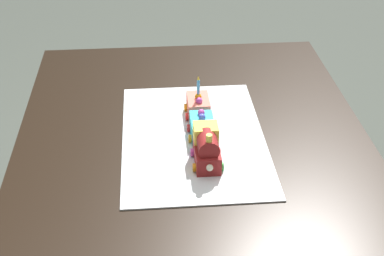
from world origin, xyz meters
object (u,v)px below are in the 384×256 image
object	(u,v)px
dining_table	(195,181)
cake_locomotive	(207,148)
cake_car_hopper_coral	(198,106)
cake_car_caboose_turquoise	(202,127)
birthday_candle	(198,85)

from	to	relation	value
dining_table	cake_locomotive	size ratio (longest dim) A/B	10.00
dining_table	cake_car_hopper_coral	xyz separation A→B (m)	(0.18, -0.02, 0.14)
cake_car_caboose_turquoise	cake_car_hopper_coral	world-z (taller)	same
cake_car_caboose_turquoise	birthday_candle	xyz separation A→B (m)	(0.12, 0.00, 0.07)
cake_car_hopper_coral	birthday_candle	size ratio (longest dim) A/B	1.72
birthday_candle	cake_car_caboose_turquoise	bearing A→B (deg)	-180.00
cake_locomotive	birthday_candle	xyz separation A→B (m)	(0.25, 0.00, 0.05)
cake_locomotive	cake_car_hopper_coral	xyz separation A→B (m)	(0.25, -0.00, -0.02)
cake_car_hopper_coral	cake_locomotive	bearing A→B (deg)	180.00
cake_car_caboose_turquoise	birthday_candle	distance (m)	0.14
dining_table	cake_locomotive	distance (m)	0.17
cake_car_hopper_coral	birthday_candle	distance (m)	0.07
cake_locomotive	cake_car_hopper_coral	world-z (taller)	cake_locomotive
cake_locomotive	cake_car_caboose_turquoise	size ratio (longest dim) A/B	1.40
birthday_candle	cake_car_hopper_coral	bearing A→B (deg)	-180.00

